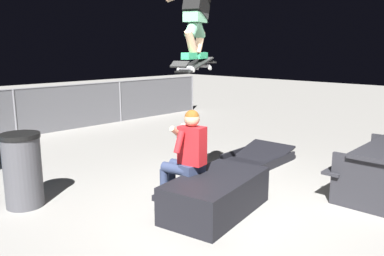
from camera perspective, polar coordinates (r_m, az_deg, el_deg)
The scene contains 8 objects.
ground_plane at distance 5.17m, azimuth 3.71°, elevation -12.13°, with size 40.00×40.00×0.00m, color gray.
ledge_box_main at distance 5.08m, azimuth 3.54°, elevation -9.68°, with size 1.51×0.80×0.47m, color black.
person_sitting_on_ledge at distance 5.14m, azimuth -0.98°, elevation -3.69°, with size 0.60×0.78×1.31m.
skateboard at distance 4.92m, azimuth 0.46°, elevation 9.20°, with size 1.02×0.54×0.17m.
skater_airborne at distance 5.00m, azimuth 0.73°, elevation 17.12°, with size 0.63×0.86×1.12m.
kicker_ramp at distance 7.44m, azimuth 9.59°, elevation -4.39°, with size 1.33×0.98×0.34m.
trash_bin at distance 5.64m, azimuth -23.49°, elevation -5.65°, with size 0.51×0.51×0.99m.
fence_back at distance 10.02m, azimuth -24.44°, elevation 2.18°, with size 12.05×0.05×1.17m.
Camera 1 is at (-3.64, -3.03, 2.07)m, focal length 36.52 mm.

